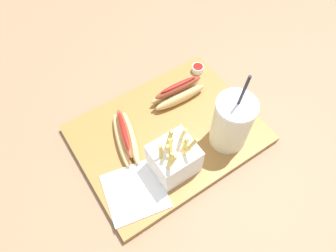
% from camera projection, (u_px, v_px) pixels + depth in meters
% --- Properties ---
extents(ground_plane, '(2.40, 2.40, 0.02)m').
position_uv_depth(ground_plane, '(168.00, 138.00, 0.84)').
color(ground_plane, '#8C6B4C').
extents(food_tray, '(0.47, 0.36, 0.02)m').
position_uv_depth(food_tray, '(168.00, 134.00, 0.82)').
color(food_tray, olive).
rests_on(food_tray, ground_plane).
extents(soda_cup, '(0.10, 0.10, 0.24)m').
position_uv_depth(soda_cup, '(232.00, 123.00, 0.74)').
color(soda_cup, beige).
rests_on(soda_cup, food_tray).
extents(fries_basket, '(0.10, 0.09, 0.16)m').
position_uv_depth(fries_basket, '(174.00, 159.00, 0.72)').
color(fries_basket, white).
rests_on(fries_basket, food_tray).
extents(hot_dog_1, '(0.16, 0.06, 0.07)m').
position_uv_depth(hot_dog_1, '(178.00, 93.00, 0.85)').
color(hot_dog_1, '#DBB775').
rests_on(hot_dog_1, food_tray).
extents(hot_dog_2, '(0.09, 0.17, 0.06)m').
position_uv_depth(hot_dog_2, '(125.00, 137.00, 0.78)').
color(hot_dog_2, '#DBB775').
rests_on(hot_dog_2, food_tray).
extents(ketchup_cup_1, '(0.03, 0.03, 0.02)m').
position_uv_depth(ketchup_cup_1, '(230.00, 103.00, 0.85)').
color(ketchup_cup_1, white).
rests_on(ketchup_cup_1, food_tray).
extents(ketchup_cup_2, '(0.04, 0.04, 0.02)m').
position_uv_depth(ketchup_cup_2, '(198.00, 68.00, 0.92)').
color(ketchup_cup_2, white).
rests_on(ketchup_cup_2, food_tray).
extents(napkin_stack, '(0.16, 0.16, 0.00)m').
position_uv_depth(napkin_stack, '(135.00, 191.00, 0.72)').
color(napkin_stack, white).
rests_on(napkin_stack, food_tray).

